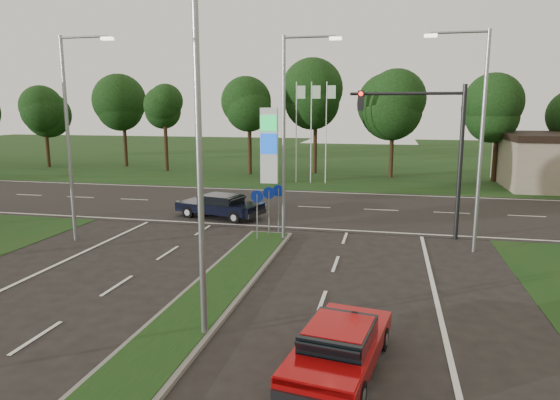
# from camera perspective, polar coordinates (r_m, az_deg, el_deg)

# --- Properties ---
(verge_far) EXTENTS (160.00, 50.00, 0.02)m
(verge_far) POSITION_cam_1_polar(r_m,az_deg,el_deg) (61.09, 7.34, 4.76)
(verge_far) COLOR #113411
(verge_far) RESTS_ON ground
(cross_road) EXTENTS (160.00, 12.00, 0.02)m
(cross_road) POSITION_cam_1_polar(r_m,az_deg,el_deg) (30.63, 2.07, -0.77)
(cross_road) COLOR black
(cross_road) RESTS_ON ground
(median_kerb) EXTENTS (2.00, 26.00, 0.12)m
(median_kerb) POSITION_cam_1_polar(r_m,az_deg,el_deg) (12.45, -15.71, -18.18)
(median_kerb) COLOR slate
(median_kerb) RESTS_ON ground
(streetlight_median_near) EXTENTS (2.53, 0.22, 9.00)m
(streetlight_median_near) POSITION_cam_1_polar(r_m,az_deg,el_deg) (12.40, -8.38, 6.31)
(streetlight_median_near) COLOR gray
(streetlight_median_near) RESTS_ON ground
(streetlight_median_far) EXTENTS (2.53, 0.22, 9.00)m
(streetlight_median_far) POSITION_cam_1_polar(r_m,az_deg,el_deg) (22.02, 0.94, 8.17)
(streetlight_median_far) COLOR gray
(streetlight_median_far) RESTS_ON ground
(streetlight_left_far) EXTENTS (2.53, 0.22, 9.00)m
(streetlight_left_far) POSITION_cam_1_polar(r_m,az_deg,el_deg) (23.89, -22.74, 7.55)
(streetlight_left_far) COLOR gray
(streetlight_left_far) RESTS_ON ground
(streetlight_right_far) EXTENTS (2.53, 0.22, 9.00)m
(streetlight_right_far) POSITION_cam_1_polar(r_m,az_deg,el_deg) (21.85, 21.60, 7.44)
(streetlight_right_far) COLOR gray
(streetlight_right_far) RESTS_ON ground
(traffic_signal) EXTENTS (5.10, 0.42, 7.00)m
(traffic_signal) POSITION_cam_1_polar(r_m,az_deg,el_deg) (23.66, 16.90, 6.85)
(traffic_signal) COLOR black
(traffic_signal) RESTS_ON ground
(median_signs) EXTENTS (1.16, 1.76, 2.38)m
(median_signs) POSITION_cam_1_polar(r_m,az_deg,el_deg) (23.01, -1.33, -0.17)
(median_signs) COLOR gray
(median_signs) RESTS_ON ground
(gas_pylon) EXTENTS (5.80, 1.26, 8.00)m
(gas_pylon) POSITION_cam_1_polar(r_m,az_deg,el_deg) (39.78, -0.94, 6.47)
(gas_pylon) COLOR silver
(gas_pylon) RESTS_ON ground
(treeline_far) EXTENTS (6.00, 6.00, 9.90)m
(treeline_far) POSITION_cam_1_polar(r_m,az_deg,el_deg) (45.81, 5.92, 11.48)
(treeline_far) COLOR black
(treeline_far) RESTS_ON ground
(red_sedan) EXTENTS (2.33, 4.36, 1.14)m
(red_sedan) POSITION_cam_1_polar(r_m,az_deg,el_deg) (11.95, 6.79, -16.16)
(red_sedan) COLOR #950809
(red_sedan) RESTS_ON ground
(navy_sedan) EXTENTS (5.00, 3.00, 1.28)m
(navy_sedan) POSITION_cam_1_polar(r_m,az_deg,el_deg) (27.60, -6.86, -0.62)
(navy_sedan) COLOR black
(navy_sedan) RESTS_ON ground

